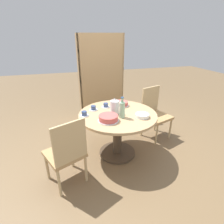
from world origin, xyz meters
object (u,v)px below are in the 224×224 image
object	(u,v)px
water_bottle	(122,109)
coffee_pot	(115,107)
bookshelf	(101,78)
cup_a	(93,108)
cup_b	(106,106)
cake_second	(121,104)
cake_main	(108,118)
chair_b	(66,152)
chair_a	(155,112)
cup_c	(84,114)

from	to	relation	value
water_bottle	coffee_pot	bearing A→B (deg)	111.30
bookshelf	coffee_pot	size ratio (longest dim) A/B	7.61
bookshelf	water_bottle	distance (m)	1.63
coffee_pot	cup_a	xyz separation A→B (m)	(-0.27, 0.21, -0.08)
cup_b	bookshelf	bearing A→B (deg)	80.95
water_bottle	cake_second	world-z (taller)	water_bottle
water_bottle	cake_second	size ratio (longest dim) A/B	1.25
bookshelf	cake_second	world-z (taller)	bookshelf
bookshelf	cake_main	xyz separation A→B (m)	(-0.28, -1.67, -0.15)
coffee_pot	cup_b	bearing A→B (deg)	103.04
bookshelf	cake_main	size ratio (longest dim) A/B	6.31
cake_main	cup_b	xyz separation A→B (m)	(0.09, 0.48, -0.01)
water_bottle	cup_a	bearing A→B (deg)	131.96
chair_b	cake_main	size ratio (longest dim) A/B	3.23
cup_a	cake_main	bearing A→B (deg)	-73.66
chair_a	cake_main	bearing A→B (deg)	-170.21
cake_main	cup_a	world-z (taller)	cake_main
coffee_pot	bookshelf	bearing A→B (deg)	85.01
chair_a	cake_second	world-z (taller)	chair_a
chair_a	cake_second	bearing A→B (deg)	167.20
water_bottle	cup_c	xyz separation A→B (m)	(-0.49, 0.20, -0.09)
chair_a	cup_a	bearing A→B (deg)	167.67
water_bottle	cup_c	distance (m)	0.54
chair_b	cake_second	bearing A→B (deg)	-167.18
cake_second	bookshelf	bearing A→B (deg)	93.26
chair_a	cup_a	size ratio (longest dim) A/B	6.75
bookshelf	water_bottle	bearing A→B (deg)	87.59
chair_b	bookshelf	bearing A→B (deg)	-138.49
cake_second	cup_c	xyz separation A→B (m)	(-0.63, -0.22, -0.01)
water_bottle	cake_main	distance (m)	0.23
cup_b	cup_a	bearing A→B (deg)	-164.71
cup_b	chair_b	bearing A→B (deg)	-133.44
chair_b	cake_second	distance (m)	1.19
coffee_pot	water_bottle	xyz separation A→B (m)	(0.06, -0.15, 0.01)
cake_main	cup_c	distance (m)	0.38
chair_a	cup_c	size ratio (longest dim) A/B	6.75
bookshelf	coffee_pot	xyz separation A→B (m)	(-0.13, -1.47, -0.08)
chair_a	water_bottle	size ratio (longest dim) A/B	3.09
chair_b	cake_main	world-z (taller)	chair_b
chair_a	cake_main	world-z (taller)	chair_a
cup_a	chair_b	bearing A→B (deg)	-125.28
chair_a	cake_main	size ratio (longest dim) A/B	3.23
bookshelf	water_bottle	xyz separation A→B (m)	(-0.07, -1.62, -0.07)
chair_a	bookshelf	size ratio (longest dim) A/B	0.51
cake_main	coffee_pot	bearing A→B (deg)	54.17
chair_a	cup_c	xyz separation A→B (m)	(-1.29, -0.29, 0.25)
bookshelf	cake_second	bearing A→B (deg)	93.26
coffee_pot	cup_c	world-z (taller)	coffee_pot
bookshelf	water_bottle	size ratio (longest dim) A/B	6.05
bookshelf	coffee_pot	bearing A→B (deg)	85.01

